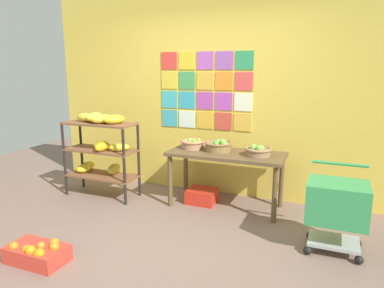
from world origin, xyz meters
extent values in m
plane|color=#7B6256|center=(0.00, 0.00, 0.00)|extent=(9.29, 9.29, 0.00)
cube|color=gold|center=(0.00, 1.68, 1.47)|extent=(4.91, 0.06, 2.94)
cube|color=red|center=(-0.64, 1.64, 1.83)|extent=(0.24, 0.01, 0.24)
cube|color=yellow|center=(-0.37, 1.64, 1.83)|extent=(0.24, 0.01, 0.24)
cube|color=#AF54B7|center=(-0.10, 1.64, 1.83)|extent=(0.24, 0.01, 0.24)
cube|color=#9651AD|center=(0.16, 1.64, 1.83)|extent=(0.24, 0.01, 0.24)
cube|color=#2E8F58|center=(0.43, 1.64, 1.83)|extent=(0.24, 0.01, 0.24)
cube|color=yellow|center=(-0.64, 1.64, 1.56)|extent=(0.24, 0.01, 0.24)
cube|color=#419955|center=(-0.37, 1.64, 1.56)|extent=(0.24, 0.01, 0.24)
cube|color=gold|center=(-0.10, 1.64, 1.56)|extent=(0.24, 0.01, 0.24)
cube|color=orange|center=(0.16, 1.64, 1.56)|extent=(0.24, 0.01, 0.24)
cube|color=#DF4846|center=(0.43, 1.64, 1.56)|extent=(0.24, 0.01, 0.24)
cube|color=#3BB0BF|center=(-0.64, 1.64, 1.29)|extent=(0.24, 0.01, 0.24)
cube|color=#31A1BC|center=(-0.37, 1.64, 1.29)|extent=(0.24, 0.01, 0.24)
cube|color=#AA46AA|center=(-0.10, 1.64, 1.29)|extent=(0.24, 0.01, 0.24)
cube|color=#AC47B9|center=(0.16, 1.64, 1.29)|extent=(0.24, 0.01, 0.24)
cube|color=#E7ECCA|center=(0.43, 1.64, 1.29)|extent=(0.24, 0.01, 0.24)
cube|color=#3AA8B7|center=(-0.64, 1.64, 1.02)|extent=(0.24, 0.01, 0.24)
cube|color=silver|center=(-0.37, 1.64, 1.02)|extent=(0.24, 0.01, 0.24)
cube|color=gold|center=(-0.10, 1.64, 1.02)|extent=(0.24, 0.01, 0.24)
cube|color=#CE4638|center=(0.16, 1.64, 1.02)|extent=(0.24, 0.01, 0.24)
cube|color=gold|center=(0.43, 1.64, 1.02)|extent=(0.24, 0.01, 0.24)
cylinder|color=black|center=(-1.82, 0.76, 0.51)|extent=(0.04, 0.04, 1.02)
cylinder|color=black|center=(-0.86, 0.76, 0.51)|extent=(0.04, 0.04, 1.02)
cylinder|color=black|center=(-1.82, 1.11, 0.51)|extent=(0.04, 0.04, 1.02)
cylinder|color=black|center=(-0.86, 1.11, 0.51)|extent=(0.04, 0.04, 1.02)
cube|color=brown|center=(-1.34, 0.94, 0.28)|extent=(0.99, 0.39, 0.03)
ellipsoid|color=yellow|center=(-1.68, 1.06, 0.35)|extent=(0.16, 0.25, 0.12)
ellipsoid|color=yellow|center=(-1.21, 1.04, 0.36)|extent=(0.17, 0.31, 0.14)
ellipsoid|color=yellow|center=(-1.65, 0.93, 0.35)|extent=(0.24, 0.26, 0.10)
cube|color=brown|center=(-1.34, 0.94, 0.64)|extent=(0.99, 0.39, 0.02)
ellipsoid|color=yellow|center=(-1.04, 0.93, 0.71)|extent=(0.30, 0.26, 0.10)
ellipsoid|color=yellow|center=(-1.28, 0.90, 0.71)|extent=(0.25, 0.21, 0.11)
ellipsoid|color=yellow|center=(-1.25, 0.85, 0.72)|extent=(0.15, 0.29, 0.13)
cube|color=brown|center=(-1.34, 0.94, 1.00)|extent=(0.99, 0.39, 0.02)
ellipsoid|color=yellow|center=(-1.27, 0.89, 1.08)|extent=(0.31, 0.33, 0.12)
ellipsoid|color=yellow|center=(-1.09, 0.92, 1.08)|extent=(0.30, 0.32, 0.12)
ellipsoid|color=yellow|center=(-1.57, 0.94, 1.07)|extent=(0.29, 0.14, 0.11)
ellipsoid|color=yellow|center=(-1.43, 0.96, 1.08)|extent=(0.22, 0.30, 0.13)
cube|color=brown|center=(0.35, 1.19, 0.69)|extent=(1.43, 0.62, 0.04)
cylinder|color=brown|center=(-0.31, 0.94, 0.33)|extent=(0.06, 0.06, 0.67)
cylinder|color=brown|center=(1.00, 0.94, 0.33)|extent=(0.06, 0.06, 0.67)
cylinder|color=brown|center=(-0.31, 1.44, 0.33)|extent=(0.06, 0.06, 0.67)
cylinder|color=brown|center=(1.00, 1.44, 0.33)|extent=(0.06, 0.06, 0.67)
cylinder|color=#926D4A|center=(0.74, 1.18, 0.75)|extent=(0.29, 0.29, 0.08)
torus|color=#90714D|center=(0.74, 1.18, 0.79)|extent=(0.32, 0.32, 0.03)
sphere|color=#7BB745|center=(0.76, 1.16, 0.80)|extent=(0.08, 0.08, 0.08)
sphere|color=#72AB42|center=(0.78, 1.19, 0.79)|extent=(0.08, 0.08, 0.08)
sphere|color=#68AC49|center=(0.74, 1.18, 0.79)|extent=(0.08, 0.08, 0.08)
sphere|color=#7FAC40|center=(0.69, 1.18, 0.80)|extent=(0.09, 0.09, 0.09)
cylinder|color=olive|center=(0.23, 1.23, 0.76)|extent=(0.32, 0.32, 0.10)
torus|color=olive|center=(0.23, 1.23, 0.81)|extent=(0.35, 0.35, 0.03)
sphere|color=#69AB40|center=(0.21, 1.28, 0.81)|extent=(0.08, 0.08, 0.08)
sphere|color=#76B544|center=(0.29, 1.22, 0.83)|extent=(0.08, 0.08, 0.08)
sphere|color=#6EAB33|center=(0.23, 1.16, 0.82)|extent=(0.07, 0.07, 0.07)
sphere|color=#78B734|center=(0.30, 1.26, 0.82)|extent=(0.07, 0.07, 0.07)
sphere|color=#78B844|center=(0.32, 1.17, 0.82)|extent=(0.08, 0.08, 0.08)
cylinder|color=tan|center=(-0.12, 1.24, 0.75)|extent=(0.28, 0.28, 0.09)
torus|color=#B27853|center=(-0.12, 1.24, 0.80)|extent=(0.31, 0.31, 0.03)
sphere|color=#83BC41|center=(-0.18, 1.27, 0.81)|extent=(0.05, 0.05, 0.05)
sphere|color=#7DD233|center=(-0.06, 1.30, 0.80)|extent=(0.06, 0.06, 0.06)
sphere|color=#71CF2F|center=(-0.08, 1.19, 0.81)|extent=(0.06, 0.06, 0.06)
cube|color=red|center=(0.03, 1.20, 0.09)|extent=(0.37, 0.33, 0.18)
cube|color=red|center=(-0.85, -0.72, 0.07)|extent=(0.55, 0.31, 0.15)
sphere|color=orange|center=(-0.73, -0.62, 0.16)|extent=(0.09, 0.09, 0.09)
sphere|color=orange|center=(-1.03, -0.81, 0.15)|extent=(0.08, 0.08, 0.08)
sphere|color=orange|center=(-0.73, -0.81, 0.15)|extent=(0.10, 0.10, 0.10)
sphere|color=orange|center=(-0.81, -0.70, 0.15)|extent=(0.07, 0.07, 0.07)
sphere|color=orange|center=(-0.68, -0.68, 0.16)|extent=(0.09, 0.09, 0.09)
sphere|color=orange|center=(-0.82, -0.82, 0.16)|extent=(0.09, 0.09, 0.09)
sphere|color=orange|center=(-0.89, -0.79, 0.15)|extent=(0.09, 0.09, 0.09)
sphere|color=black|center=(1.42, 0.34, 0.04)|extent=(0.08, 0.08, 0.08)
sphere|color=black|center=(1.86, 0.34, 0.04)|extent=(0.08, 0.08, 0.08)
sphere|color=black|center=(1.42, 0.66, 0.04)|extent=(0.08, 0.08, 0.08)
sphere|color=black|center=(1.86, 0.66, 0.04)|extent=(0.08, 0.08, 0.08)
cube|color=#A5A8AD|center=(1.64, 0.50, 0.10)|extent=(0.46, 0.34, 0.03)
cube|color=#339553|center=(1.64, 0.50, 0.50)|extent=(0.54, 0.42, 0.38)
cylinder|color=#339553|center=(1.64, 0.74, 0.81)|extent=(0.52, 0.03, 0.03)
camera|label=1|loc=(1.56, -2.89, 1.73)|focal=32.97mm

